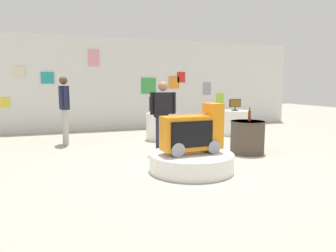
# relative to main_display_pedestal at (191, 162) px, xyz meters

# --- Properties ---
(ground_plane) EXTENTS (30.00, 30.00, 0.00)m
(ground_plane) POSITION_rel_main_display_pedestal_xyz_m (0.13, 0.35, -0.15)
(ground_plane) COLOR #A8A091
(back_wall_display) EXTENTS (12.61, 0.13, 3.04)m
(back_wall_display) POSITION_rel_main_display_pedestal_xyz_m (0.13, 5.59, 1.37)
(back_wall_display) COLOR silver
(back_wall_display) RESTS_ON ground
(main_display_pedestal) EXTENTS (1.48, 1.48, 0.31)m
(main_display_pedestal) POSITION_rel_main_display_pedestal_xyz_m (0.00, 0.00, 0.00)
(main_display_pedestal) COLOR white
(main_display_pedestal) RESTS_ON ground
(novelty_firetruck_tv) EXTENTS (1.09, 0.47, 0.87)m
(novelty_firetruck_tv) POSITION_rel_main_display_pedestal_xyz_m (0.02, -0.01, 0.51)
(novelty_firetruck_tv) COLOR gray
(novelty_firetruck_tv) RESTS_ON main_display_pedestal
(display_pedestal_left_rear) EXTENTS (0.75, 0.75, 0.73)m
(display_pedestal_left_rear) POSITION_rel_main_display_pedestal_xyz_m (0.42, 3.13, 0.21)
(display_pedestal_left_rear) COLOR white
(display_pedestal_left_rear) RESTS_ON ground
(tv_on_left_rear) EXTENTS (0.59, 0.19, 0.45)m
(tv_on_left_rear) POSITION_rel_main_display_pedestal_xyz_m (0.42, 3.12, 0.82)
(tv_on_left_rear) COLOR black
(tv_on_left_rear) RESTS_ON display_pedestal_left_rear
(display_pedestal_center_rear) EXTENTS (0.82, 0.82, 0.73)m
(display_pedestal_center_rear) POSITION_rel_main_display_pedestal_xyz_m (2.81, 3.21, 0.21)
(display_pedestal_center_rear) COLOR white
(display_pedestal_center_rear) RESTS_ON ground
(tv_on_center_rear) EXTENTS (0.40, 0.21, 0.34)m
(tv_on_center_rear) POSITION_rel_main_display_pedestal_xyz_m (2.81, 3.20, 0.76)
(tv_on_center_rear) COLOR black
(tv_on_center_rear) RESTS_ON display_pedestal_center_rear
(side_table_round) EXTENTS (0.76, 0.76, 0.71)m
(side_table_round) POSITION_rel_main_display_pedestal_xyz_m (1.72, 0.88, 0.21)
(side_table_round) COLOR #4C4238
(side_table_round) RESTS_ON ground
(bottle_on_side_table) EXTENTS (0.06, 0.06, 0.30)m
(bottle_on_side_table) POSITION_rel_main_display_pedestal_xyz_m (1.75, 0.87, 0.68)
(bottle_on_side_table) COLOR brown
(bottle_on_side_table) RESTS_ON side_table_round
(shopper_browsing_near_truck) EXTENTS (0.25, 0.56, 1.71)m
(shopper_browsing_near_truck) POSITION_rel_main_display_pedestal_xyz_m (-2.04, 3.23, 0.85)
(shopper_browsing_near_truck) COLOR #B2ADA3
(shopper_browsing_near_truck) RESTS_ON ground
(shopper_browsing_rear) EXTENTS (0.55, 0.25, 1.57)m
(shopper_browsing_rear) POSITION_rel_main_display_pedestal_xyz_m (-0.06, 1.42, 0.76)
(shopper_browsing_rear) COLOR #1E233F
(shopper_browsing_rear) RESTS_ON ground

